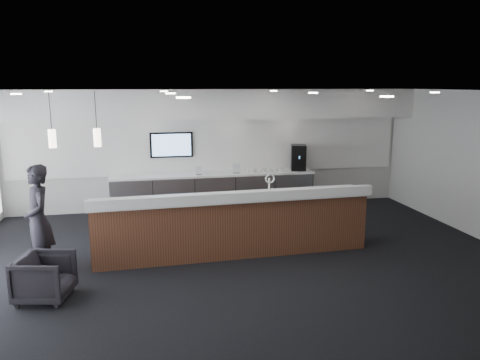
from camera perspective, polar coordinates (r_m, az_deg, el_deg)
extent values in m
plane|color=black|center=(8.42, 0.45, -10.10)|extent=(10.00, 10.00, 0.00)
cube|color=black|center=(7.82, 0.49, 10.77)|extent=(10.00, 8.00, 0.02)
cube|color=silver|center=(11.88, -3.53, 3.76)|extent=(10.00, 0.02, 3.00)
cube|color=white|center=(11.33, -3.28, 9.23)|extent=(10.00, 0.90, 0.70)
cube|color=white|center=(11.83, -3.52, 4.22)|extent=(9.80, 0.06, 1.40)
cube|color=#93959B|center=(11.72, -3.22, -1.57)|extent=(5.00, 0.60, 0.90)
cube|color=white|center=(11.62, -3.25, 0.71)|extent=(5.06, 0.66, 0.05)
cylinder|color=white|center=(11.29, -13.09, -2.13)|extent=(0.60, 0.02, 0.02)
cylinder|color=white|center=(11.30, -8.02, -1.93)|extent=(0.60, 0.02, 0.02)
cylinder|color=white|center=(11.40, -2.99, -1.71)|extent=(0.60, 0.02, 0.02)
cylinder|color=white|center=(11.58, 1.91, -1.48)|extent=(0.60, 0.02, 0.02)
cylinder|color=white|center=(11.85, 6.62, -1.26)|extent=(0.60, 0.02, 0.02)
cube|color=black|center=(11.67, -8.36, 4.26)|extent=(1.05, 0.07, 0.62)
cube|color=#397EE5|center=(11.63, -8.35, 4.24)|extent=(0.95, 0.01, 0.54)
cylinder|color=#FFE9C6|center=(8.53, -16.73, 5.30)|extent=(0.12, 0.12, 0.30)
cylinder|color=#FFE9C6|center=(8.63, -21.38, 5.06)|extent=(0.12, 0.12, 0.30)
cube|color=#54291C|center=(8.72, -0.86, -5.66)|extent=(5.07, 0.90, 1.05)
cube|color=white|center=(8.58, -0.87, -2.12)|extent=(5.15, 0.98, 0.06)
cube|color=white|center=(8.18, -0.26, -2.14)|extent=(5.12, 0.32, 0.18)
cylinder|color=white|center=(8.82, 3.57, -0.63)|extent=(0.04, 0.04, 0.28)
torus|color=white|center=(8.73, 3.68, 0.19)|extent=(0.19, 0.04, 0.19)
cube|color=black|center=(12.07, 7.13, 2.74)|extent=(0.46, 0.50, 0.65)
cube|color=white|center=(11.91, 7.44, 1.07)|extent=(0.23, 0.12, 0.02)
cube|color=silver|center=(11.42, -5.02, 1.16)|extent=(0.15, 0.03, 0.21)
cube|color=silver|center=(11.59, -0.45, 1.45)|extent=(0.18, 0.02, 0.24)
imported|color=black|center=(7.55, -22.71, -10.90)|extent=(0.88, 0.87, 0.68)
imported|color=black|center=(8.40, -23.35, -4.52)|extent=(0.67, 0.79, 1.84)
imported|color=white|center=(11.88, 5.00, 1.27)|extent=(0.10, 0.10, 0.09)
imported|color=white|center=(11.84, 4.35, 1.25)|extent=(0.13, 0.13, 0.09)
imported|color=white|center=(11.80, 3.70, 1.22)|extent=(0.12, 0.12, 0.09)
imported|color=white|center=(11.77, 3.04, 1.20)|extent=(0.12, 0.12, 0.09)
imported|color=white|center=(11.73, 2.38, 1.18)|extent=(0.13, 0.13, 0.09)
imported|color=white|center=(11.70, 1.71, 1.15)|extent=(0.10, 0.10, 0.09)
imported|color=white|center=(11.67, 1.04, 1.13)|extent=(0.14, 0.14, 0.09)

